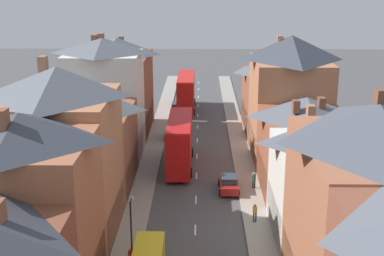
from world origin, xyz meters
TOP-DOWN VIEW (x-y plane):
  - pavement_left at (-5.10, 38.00)m, footprint 2.20×104.00m
  - pavement_right at (5.10, 38.00)m, footprint 2.20×104.00m
  - centre_line_dashes at (0.00, 36.00)m, footprint 0.14×97.80m
  - terrace_row_left at (-10.19, 22.63)m, footprint 8.00×69.19m
  - terrace_row_right at (10.18, 22.71)m, footprint 8.00×71.40m
  - double_decker_bus_lead at (-1.81, 38.59)m, footprint 2.74×10.80m
  - double_decker_bus_mid_street at (-1.81, 63.05)m, footprint 2.74×10.80m
  - car_near_silver at (-3.10, 48.61)m, footprint 1.90×4.05m
  - car_parked_left_a at (3.10, 32.12)m, footprint 1.90×4.16m
  - car_parked_right_a at (-3.10, 61.19)m, footprint 1.90×4.01m
  - pedestrian_far_left at (4.92, 25.23)m, footprint 0.36×0.22m
  - pedestrian_far_right at (5.54, 32.59)m, footprint 0.36×0.22m
  - street_lamp at (-4.25, 17.36)m, footprint 0.20×1.12m

SIDE VIEW (x-z plane):
  - centre_line_dashes at x=0.00m, z-range 0.00..0.01m
  - pavement_left at x=-5.10m, z-range 0.00..0.14m
  - pavement_right at x=5.10m, z-range 0.00..0.14m
  - car_parked_right_a at x=-3.10m, z-range 0.01..1.61m
  - car_near_silver at x=-3.10m, z-range 0.01..1.61m
  - car_parked_left_a at x=3.10m, z-range 0.01..1.63m
  - pedestrian_far_left at x=4.92m, z-range 0.23..1.84m
  - pedestrian_far_right at x=5.54m, z-range 0.23..1.84m
  - double_decker_bus_lead at x=-1.81m, z-range 0.17..5.47m
  - double_decker_bus_mid_street at x=-1.81m, z-range 0.17..5.47m
  - street_lamp at x=-4.25m, z-range 0.49..5.99m
  - terrace_row_right at x=10.18m, z-range -0.98..12.62m
  - terrace_row_left at x=-10.19m, z-range -0.89..13.15m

